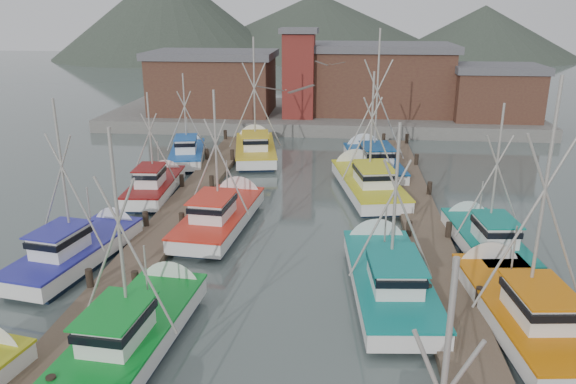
# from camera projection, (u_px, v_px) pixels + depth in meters

# --- Properties ---
(ground) EXTENTS (260.00, 260.00, 0.00)m
(ground) POSITION_uv_depth(u_px,v_px,m) (283.00, 282.00, 25.00)
(ground) COLOR #44524F
(ground) RESTS_ON ground
(dock_left) EXTENTS (2.30, 46.00, 1.50)m
(dock_left) POSITION_uv_depth(u_px,v_px,m) (159.00, 236.00, 29.42)
(dock_left) COLOR brown
(dock_left) RESTS_ON ground
(dock_right) EXTENTS (2.30, 46.00, 1.50)m
(dock_right) POSITION_uv_depth(u_px,v_px,m) (430.00, 247.00, 28.10)
(dock_right) COLOR brown
(dock_right) RESTS_ON ground
(quay) EXTENTS (44.00, 16.00, 1.20)m
(quay) POSITION_uv_depth(u_px,v_px,m) (320.00, 116.00, 59.77)
(quay) COLOR gray
(quay) RESTS_ON ground
(shed_left) EXTENTS (12.72, 8.48, 6.20)m
(shed_left) POSITION_uv_depth(u_px,v_px,m) (213.00, 81.00, 57.74)
(shed_left) COLOR brown
(shed_left) RESTS_ON quay
(shed_center) EXTENTS (14.84, 9.54, 6.90)m
(shed_center) POSITION_uv_depth(u_px,v_px,m) (379.00, 78.00, 57.92)
(shed_center) COLOR brown
(shed_center) RESTS_ON quay
(shed_right) EXTENTS (8.48, 6.36, 5.20)m
(shed_right) POSITION_uv_depth(u_px,v_px,m) (495.00, 92.00, 54.32)
(shed_right) COLOR brown
(shed_right) RESTS_ON quay
(lookout_tower) EXTENTS (3.60, 3.60, 8.50)m
(lookout_tower) POSITION_uv_depth(u_px,v_px,m) (299.00, 73.00, 54.62)
(lookout_tower) COLOR maroon
(lookout_tower) RESTS_ON quay
(distant_hills) EXTENTS (175.00, 140.00, 42.00)m
(distant_hills) POSITION_uv_depth(u_px,v_px,m) (285.00, 55.00, 142.01)
(distant_hills) COLOR #404B3E
(distant_hills) RESTS_ON ground
(boat_4) EXTENTS (3.57, 9.09, 8.89)m
(boat_4) POSITION_uv_depth(u_px,v_px,m) (139.00, 327.00, 20.21)
(boat_4) COLOR black
(boat_4) RESTS_ON ground
(boat_5) EXTENTS (3.87, 9.95, 8.37)m
(boat_5) POSITION_uv_depth(u_px,v_px,m) (387.00, 276.00, 24.08)
(boat_5) COLOR black
(boat_5) RESTS_ON ground
(boat_6) EXTENTS (3.99, 8.77, 8.64)m
(boat_6) POSITION_uv_depth(u_px,v_px,m) (82.00, 249.00, 26.76)
(boat_6) COLOR black
(boat_6) RESTS_ON ground
(boat_7) EXTENTS (4.17, 9.59, 10.39)m
(boat_7) POSITION_uv_depth(u_px,v_px,m) (518.00, 305.00, 21.67)
(boat_7) COLOR black
(boat_7) RESTS_ON ground
(boat_8) EXTENTS (3.75, 9.56, 8.48)m
(boat_8) POSITION_uv_depth(u_px,v_px,m) (223.00, 214.00, 31.22)
(boat_8) COLOR black
(boat_8) RESTS_ON ground
(boat_9) EXTENTS (5.02, 10.50, 8.87)m
(boat_9) POSITION_uv_depth(u_px,v_px,m) (366.00, 182.00, 36.97)
(boat_9) COLOR black
(boat_9) RESTS_ON ground
(boat_10) EXTENTS (3.01, 7.87, 7.31)m
(boat_10) POSITION_uv_depth(u_px,v_px,m) (157.00, 185.00, 36.36)
(boat_10) COLOR black
(boat_10) RESTS_ON ground
(boat_11) EXTENTS (3.32, 8.23, 8.17)m
(boat_11) POSITION_uv_depth(u_px,v_px,m) (483.00, 238.00, 27.94)
(boat_11) COLOR black
(boat_11) RESTS_ON ground
(boat_12) EXTENTS (4.61, 10.09, 10.39)m
(boat_12) POSITION_uv_depth(u_px,v_px,m) (255.00, 148.00, 45.68)
(boat_12) COLOR black
(boat_12) RESTS_ON ground
(boat_13) EXTENTS (4.49, 10.30, 11.19)m
(boat_13) POSITION_uv_depth(u_px,v_px,m) (372.00, 161.00, 41.98)
(boat_13) COLOR black
(boat_13) RESTS_ON ground
(boat_14) EXTENTS (3.88, 8.17, 7.54)m
(boat_14) POSITION_uv_depth(u_px,v_px,m) (188.00, 153.00, 44.32)
(boat_14) COLOR black
(boat_14) RESTS_ON ground
(gull_near) EXTENTS (1.50, 0.66, 0.24)m
(gull_near) POSITION_uv_depth(u_px,v_px,m) (286.00, 90.00, 14.50)
(gull_near) COLOR gray
(gull_near) RESTS_ON ground
(gull_far) EXTENTS (1.48, 0.65, 0.24)m
(gull_far) POSITION_uv_depth(u_px,v_px,m) (330.00, 64.00, 26.28)
(gull_far) COLOR gray
(gull_far) RESTS_ON ground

